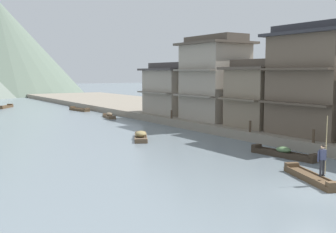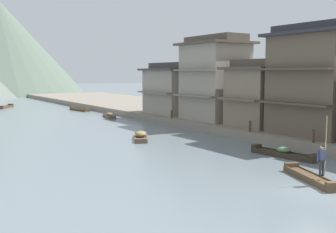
# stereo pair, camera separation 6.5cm
# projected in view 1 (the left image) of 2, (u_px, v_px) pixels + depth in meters

# --- Properties ---
(ground_plane) EXTENTS (400.00, 400.00, 0.00)m
(ground_plane) POSITION_uv_depth(u_px,v_px,m) (315.00, 193.00, 19.37)
(ground_plane) COLOR slate
(riverbank_right) EXTENTS (18.00, 110.00, 0.78)m
(riverbank_right) POSITION_uv_depth(u_px,v_px,m) (203.00, 113.00, 53.33)
(riverbank_right) COLOR gray
(riverbank_right) RESTS_ON ground
(boat_foreground_poled) EXTENTS (2.52, 4.55, 0.51)m
(boat_foreground_poled) POSITION_uv_depth(u_px,v_px,m) (311.00, 178.00, 21.52)
(boat_foreground_poled) COLOR brown
(boat_foreground_poled) RESTS_ON ground
(boatman_person) EXTENTS (0.57, 0.31, 3.04)m
(boatman_person) POSITION_uv_depth(u_px,v_px,m) (323.00, 156.00, 20.42)
(boatman_person) COLOR black
(boatman_person) RESTS_ON boat_foreground_poled
(boat_moored_nearest) EXTENTS (3.24, 4.16, 0.53)m
(boat_moored_nearest) POSITION_uv_depth(u_px,v_px,m) (5.00, 107.00, 66.23)
(boat_moored_nearest) COLOR brown
(boat_moored_nearest) RESTS_ON ground
(boat_moored_second) EXTENTS (1.36, 4.99, 0.71)m
(boat_moored_second) POSITION_uv_depth(u_px,v_px,m) (283.00, 153.00, 27.58)
(boat_moored_second) COLOR #33281E
(boat_moored_second) RESTS_ON ground
(boat_moored_third) EXTENTS (1.65, 4.72, 0.55)m
(boat_moored_third) POSITION_uv_depth(u_px,v_px,m) (79.00, 110.00, 61.31)
(boat_moored_third) COLOR brown
(boat_moored_third) RESTS_ON ground
(boat_moored_far) EXTENTS (3.01, 4.36, 0.72)m
(boat_moored_far) POSITION_uv_depth(u_px,v_px,m) (141.00, 136.00, 34.99)
(boat_moored_far) COLOR brown
(boat_moored_far) RESTS_ON ground
(boat_midriver_drifting) EXTENTS (1.65, 3.85, 0.68)m
(boat_midriver_drifting) POSITION_uv_depth(u_px,v_px,m) (109.00, 116.00, 51.71)
(boat_midriver_drifting) COLOR brown
(boat_midriver_drifting) RESTS_ON ground
(house_waterfront_second) EXTENTS (6.16, 7.30, 8.74)m
(house_waterfront_second) POSITION_uv_depth(u_px,v_px,m) (317.00, 81.00, 31.99)
(house_waterfront_second) COLOR brown
(house_waterfront_second) RESTS_ON riverbank_right
(house_waterfront_tall) EXTENTS (6.70, 5.58, 6.14)m
(house_waterfront_tall) POSITION_uv_depth(u_px,v_px,m) (263.00, 94.00, 37.29)
(house_waterfront_tall) COLOR #7F705B
(house_waterfront_tall) RESTS_ON riverbank_right
(house_waterfront_narrow) EXTENTS (6.03, 7.12, 8.74)m
(house_waterfront_narrow) POSITION_uv_depth(u_px,v_px,m) (214.00, 79.00, 42.48)
(house_waterfront_narrow) COLOR gray
(house_waterfront_narrow) RESTS_ON riverbank_right
(house_waterfront_far) EXTENTS (6.91, 7.54, 6.14)m
(house_waterfront_far) POSITION_uv_depth(u_px,v_px,m) (176.00, 89.00, 49.38)
(house_waterfront_far) COLOR gray
(house_waterfront_far) RESTS_ON riverbank_right
(mooring_post_dock_near) EXTENTS (0.20, 0.20, 0.94)m
(mooring_post_dock_near) POSITION_uv_depth(u_px,v_px,m) (313.00, 136.00, 28.69)
(mooring_post_dock_near) COLOR #473828
(mooring_post_dock_near) RESTS_ON riverbank_right
(mooring_post_dock_mid) EXTENTS (0.20, 0.20, 0.94)m
(mooring_post_dock_mid) POSITION_uv_depth(u_px,v_px,m) (250.00, 126.00, 33.95)
(mooring_post_dock_mid) COLOR #473828
(mooring_post_dock_mid) RESTS_ON riverbank_right
(mooring_post_dock_far) EXTENTS (0.20, 0.20, 0.91)m
(mooring_post_dock_far) POSITION_uv_depth(u_px,v_px,m) (172.00, 114.00, 43.91)
(mooring_post_dock_far) COLOR #473828
(mooring_post_dock_far) RESTS_ON riverbank_right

